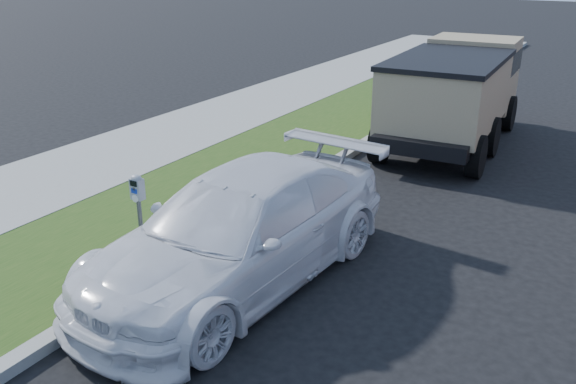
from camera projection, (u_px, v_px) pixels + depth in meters
The scene contains 5 objects.
ground at pixel (340, 303), 8.24m from camera, with size 120.00×120.00×0.00m, color black.
streetside at pixel (137, 181), 12.43m from camera, with size 6.12×50.00×0.15m.
parking_meter at pixel (138, 201), 8.61m from camera, with size 0.20×0.14×1.41m.
white_wagon at pixel (241, 229), 8.58m from camera, with size 2.21×5.44×1.58m, color white.
dump_truck at pixel (456, 89), 14.81m from camera, with size 2.65×6.08×2.34m.
Camera 1 is at (2.98, -6.49, 4.43)m, focal length 38.00 mm.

